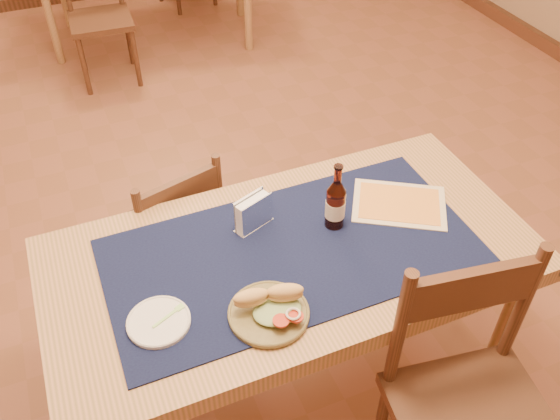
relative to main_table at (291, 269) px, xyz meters
name	(u,v)px	position (x,y,z in m)	size (l,w,h in m)	color
main_table	(291,269)	(0.00, 0.00, 0.00)	(1.60, 0.80, 0.75)	tan
placemat	(292,251)	(0.00, 0.00, 0.09)	(1.20, 0.60, 0.01)	#0F1838
baseboard	(226,243)	(0.00, 0.80, -0.62)	(6.00, 7.00, 0.10)	#4F2B1C
chair_main_far	(171,233)	(-0.29, 0.57, -0.23)	(0.47, 0.47, 0.84)	#4F2B1C
chair_main_near	(471,408)	(0.33, -0.60, -0.15)	(0.52, 0.52, 1.00)	#4F2B1C
chair_back_near	(99,15)	(-0.20, 2.79, -0.21)	(0.43, 0.43, 0.88)	#4F2B1C
sandwich_plate	(271,308)	(-0.16, -0.21, 0.11)	(0.24, 0.24, 0.09)	olive
side_plate	(159,321)	(-0.47, -0.12, 0.10)	(0.19, 0.19, 0.02)	silver
fork	(171,314)	(-0.43, -0.11, 0.10)	(0.11, 0.06, 0.00)	#AAE87F
beer_bottle	(335,204)	(0.18, 0.06, 0.18)	(0.07, 0.07, 0.25)	#4B180D
napkin_holder	(253,213)	(-0.07, 0.16, 0.15)	(0.15, 0.10, 0.12)	white
menu_card	(399,204)	(0.44, 0.06, 0.09)	(0.40, 0.37, 0.01)	beige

